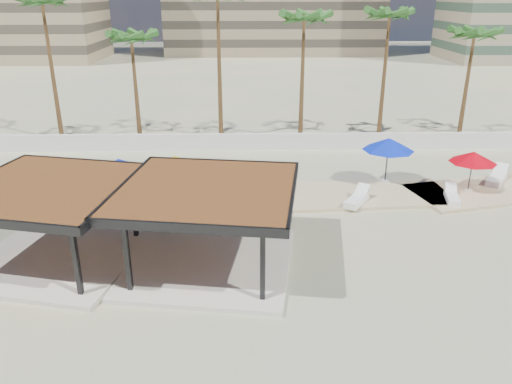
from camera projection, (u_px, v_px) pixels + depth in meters
ground at (274, 263)px, 20.65m from camera, size 200.00×200.00×0.00m
promenade at (302, 192)px, 27.78m from camera, size 44.45×7.97×0.24m
boundary_wall at (262, 142)px, 35.27m from camera, size 56.00×0.30×1.20m
pavilion_central at (208, 219)px, 19.78m from camera, size 7.72×7.72×3.46m
pavilion_west at (52, 216)px, 20.19m from camera, size 7.97×7.97×3.38m
umbrella_b at (176, 162)px, 26.27m from camera, size 3.31×3.31×2.28m
umbrella_c at (473, 157)px, 26.99m from camera, size 3.20×3.20×2.26m
umbrella_d at (389, 144)px, 28.18m from camera, size 3.49×3.49×2.63m
umbrella_f at (119, 165)px, 25.69m from camera, size 3.42×3.42×2.31m
lounger_a at (79, 202)px, 25.75m from camera, size 1.00×1.96×0.71m
lounger_b at (357, 200)px, 26.02m from camera, size 1.68×2.09×0.78m
lounger_c at (452, 197)px, 26.39m from camera, size 0.99×1.94×0.70m
lounger_d at (497, 179)px, 28.91m from camera, size 1.97×2.29×0.87m
palm_b at (43, 7)px, 34.18m from camera, size 3.00×3.00×10.75m
palm_c at (131, 41)px, 34.55m from camera, size 3.00×3.00×8.42m
palm_d at (218, 2)px, 34.48m from camera, size 3.00×3.00×11.10m
palm_e at (304, 23)px, 34.63m from camera, size 3.00×3.00×9.65m
palm_f at (389, 19)px, 34.85m from camera, size 3.00×3.00×9.88m
palm_g at (474, 38)px, 35.05m from camera, size 3.00×3.00×8.59m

